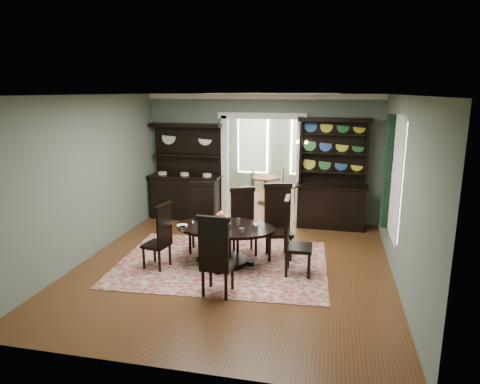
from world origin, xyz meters
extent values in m
cube|color=brown|center=(0.00, 0.00, -0.01)|extent=(5.50, 6.00, 0.01)
cube|color=silver|center=(0.00, 0.00, 3.00)|extent=(5.50, 6.00, 0.01)
cube|color=slate|center=(-2.75, 0.00, 1.50)|extent=(0.01, 6.00, 3.00)
cube|color=slate|center=(2.75, 0.00, 1.50)|extent=(0.01, 6.00, 3.00)
cube|color=slate|center=(0.00, -3.00, 1.50)|extent=(5.50, 0.01, 3.00)
cube|color=slate|center=(-1.83, 3.00, 1.50)|extent=(1.85, 0.01, 3.00)
cube|color=slate|center=(1.83, 3.00, 1.50)|extent=(1.85, 0.01, 3.00)
cube|color=slate|center=(0.00, 3.00, 2.75)|extent=(1.80, 0.01, 0.50)
cube|color=white|center=(0.00, 2.95, 2.94)|extent=(5.50, 0.10, 0.12)
cube|color=brown|center=(0.00, 4.75, -0.01)|extent=(3.50, 3.50, 0.01)
cube|color=silver|center=(0.00, 4.75, 3.00)|extent=(3.50, 3.50, 0.01)
cube|color=slate|center=(-1.75, 4.75, 1.50)|extent=(0.01, 3.50, 3.00)
cube|color=slate|center=(1.75, 4.75, 1.50)|extent=(0.01, 3.50, 3.00)
cube|color=slate|center=(0.00, 6.50, 1.50)|extent=(3.50, 0.01, 3.00)
cube|color=white|center=(-0.85, 6.45, 1.55)|extent=(1.05, 0.06, 2.20)
cube|color=white|center=(0.85, 6.45, 1.55)|extent=(1.05, 0.06, 2.20)
cube|color=white|center=(-0.90, 3.00, 1.25)|extent=(0.14, 0.25, 2.50)
cube|color=white|center=(0.90, 3.00, 1.25)|extent=(0.14, 0.25, 2.50)
cube|color=white|center=(0.00, 3.00, 2.50)|extent=(2.08, 0.25, 0.14)
cube|color=white|center=(2.74, 0.60, 1.60)|extent=(0.02, 1.10, 2.00)
cube|color=white|center=(2.73, 0.60, 1.60)|extent=(0.01, 1.22, 2.12)
cube|color=black|center=(2.65, 1.28, 1.60)|extent=(0.10, 0.35, 2.10)
cube|color=#B48B30|center=(0.95, 2.92, 1.85)|extent=(0.08, 0.05, 0.18)
sphere|color=#FFD88C|center=(0.85, 2.77, 1.93)|extent=(0.07, 0.07, 0.07)
sphere|color=#FFD88C|center=(1.05, 2.77, 1.93)|extent=(0.07, 0.07, 0.07)
cube|color=maroon|center=(-0.23, 0.08, 0.01)|extent=(3.89, 2.95, 0.01)
ellipsoid|color=black|center=(-0.17, 0.07, 0.69)|extent=(1.85, 1.22, 0.05)
cylinder|color=black|center=(-0.17, 0.07, 0.66)|extent=(1.74, 1.74, 0.03)
cylinder|color=black|center=(-0.17, 0.07, 0.36)|extent=(0.23, 0.23, 0.63)
cylinder|color=black|center=(-0.17, 0.07, 0.05)|extent=(0.80, 0.80, 0.10)
cylinder|color=silver|center=(-0.22, 0.09, 0.74)|extent=(0.30, 0.30, 0.05)
cube|color=black|center=(-0.78, 0.58, 0.48)|extent=(0.55, 0.53, 0.06)
cube|color=black|center=(-0.82, 0.78, 0.89)|extent=(0.48, 0.13, 0.81)
cube|color=black|center=(-0.82, 0.78, 1.31)|extent=(0.53, 0.16, 0.08)
cylinder|color=black|center=(-0.94, 0.36, 0.24)|extent=(0.05, 0.05, 0.48)
cylinder|color=black|center=(-0.57, 0.42, 0.24)|extent=(0.05, 0.05, 0.48)
cylinder|color=black|center=(-1.00, 0.73, 0.24)|extent=(0.05, 0.05, 0.48)
cylinder|color=black|center=(-0.63, 0.79, 0.24)|extent=(0.05, 0.05, 0.48)
cube|color=black|center=(0.08, 0.62, 0.45)|extent=(0.59, 0.58, 0.06)
cube|color=black|center=(0.00, 0.80, 0.84)|extent=(0.43, 0.23, 0.77)
cube|color=black|center=(0.00, 0.80, 1.24)|extent=(0.47, 0.27, 0.08)
cylinder|color=black|center=(-0.01, 0.38, 0.23)|extent=(0.05, 0.05, 0.45)
cylinder|color=black|center=(0.31, 0.53, 0.23)|extent=(0.05, 0.05, 0.45)
cylinder|color=black|center=(-0.16, 0.71, 0.23)|extent=(0.05, 0.05, 0.45)
cylinder|color=black|center=(0.16, 0.85, 0.23)|extent=(0.05, 0.05, 0.45)
cube|color=black|center=(0.74, 0.56, 0.49)|extent=(0.60, 0.59, 0.06)
cube|color=black|center=(0.68, 0.77, 0.92)|extent=(0.49, 0.19, 0.83)
cube|color=black|center=(0.68, 0.77, 1.35)|extent=(0.54, 0.22, 0.09)
cylinder|color=black|center=(0.60, 0.32, 0.25)|extent=(0.05, 0.05, 0.49)
cylinder|color=black|center=(0.97, 0.43, 0.25)|extent=(0.05, 0.05, 0.49)
cylinder|color=black|center=(0.50, 0.69, 0.25)|extent=(0.05, 0.05, 0.49)
cylinder|color=black|center=(0.87, 0.80, 0.25)|extent=(0.05, 0.05, 0.49)
cube|color=black|center=(-1.32, -0.34, 0.42)|extent=(0.48, 0.49, 0.05)
cube|color=black|center=(-1.14, -0.37, 0.78)|extent=(0.13, 0.42, 0.71)
cube|color=black|center=(-1.14, -0.37, 1.15)|extent=(0.15, 0.46, 0.07)
cylinder|color=black|center=(-1.45, -0.14, 0.21)|extent=(0.05, 0.05, 0.42)
cylinder|color=black|center=(-1.51, -0.46, 0.21)|extent=(0.05, 0.05, 0.42)
cylinder|color=black|center=(-1.12, -0.21, 0.21)|extent=(0.05, 0.05, 0.42)
cylinder|color=black|center=(-1.19, -0.53, 0.21)|extent=(0.05, 0.05, 0.42)
cube|color=black|center=(1.15, -0.09, 0.48)|extent=(0.47, 0.49, 0.06)
cube|color=black|center=(0.95, -0.10, 0.89)|extent=(0.07, 0.48, 0.81)
cube|color=black|center=(0.95, -0.10, 1.30)|extent=(0.09, 0.52, 0.08)
cylinder|color=black|center=(1.35, -0.27, 0.24)|extent=(0.05, 0.05, 0.48)
cylinder|color=black|center=(1.33, 0.10, 0.24)|extent=(0.05, 0.05, 0.48)
cylinder|color=black|center=(0.97, -0.29, 0.24)|extent=(0.05, 0.05, 0.48)
cylinder|color=black|center=(0.96, 0.09, 0.24)|extent=(0.05, 0.05, 0.48)
cube|color=black|center=(0.01, -1.08, 0.46)|extent=(0.48, 0.46, 0.06)
cube|color=black|center=(0.00, -1.28, 0.86)|extent=(0.46, 0.07, 0.78)
cube|color=black|center=(0.00, -1.28, 1.26)|extent=(0.50, 0.09, 0.08)
cylinder|color=black|center=(0.19, -0.91, 0.23)|extent=(0.05, 0.05, 0.46)
cylinder|color=black|center=(-0.17, -0.90, 0.23)|extent=(0.05, 0.05, 0.46)
cylinder|color=black|center=(0.18, -1.27, 0.23)|extent=(0.05, 0.05, 0.46)
cylinder|color=black|center=(-0.18, -1.26, 0.23)|extent=(0.05, 0.05, 0.46)
cube|color=black|center=(-1.82, 2.69, 0.52)|extent=(1.66, 0.59, 1.03)
cube|color=black|center=(-1.82, 2.69, 1.05)|extent=(1.76, 0.65, 0.05)
cube|color=black|center=(-1.82, 2.92, 1.67)|extent=(1.65, 0.11, 1.22)
cube|color=black|center=(-1.82, 2.81, 1.55)|extent=(1.60, 0.32, 0.04)
cube|color=black|center=(-1.82, 2.79, 2.27)|extent=(1.76, 0.39, 0.08)
cube|color=black|center=(1.66, 2.68, 0.48)|extent=(1.50, 0.56, 0.96)
cube|color=black|center=(1.66, 2.68, 0.97)|extent=(1.61, 0.62, 0.04)
cube|color=black|center=(1.66, 2.89, 1.70)|extent=(1.49, 0.09, 1.45)
cube|color=black|center=(0.94, 2.79, 1.70)|extent=(0.06, 0.28, 1.49)
cube|color=black|center=(2.39, 2.79, 1.70)|extent=(0.06, 0.28, 1.49)
cube|color=black|center=(1.66, 2.77, 2.45)|extent=(1.60, 0.37, 0.09)
cube|color=black|center=(1.66, 2.79, 1.28)|extent=(1.49, 0.30, 0.03)
cube|color=black|center=(1.66, 2.79, 1.70)|extent=(1.49, 0.30, 0.03)
cube|color=black|center=(1.66, 2.79, 2.13)|extent=(1.49, 0.30, 0.03)
cylinder|color=brown|center=(-0.13, 4.56, 0.71)|extent=(0.79, 0.79, 0.04)
cylinder|color=brown|center=(-0.13, 4.56, 0.37)|extent=(0.10, 0.10, 0.69)
cylinder|color=brown|center=(-0.13, 4.56, 0.03)|extent=(0.44, 0.44, 0.06)
cylinder|color=brown|center=(-0.68, 4.62, 0.40)|extent=(0.36, 0.36, 0.04)
cube|color=brown|center=(-0.52, 4.61, 0.63)|extent=(0.04, 0.32, 0.45)
cylinder|color=brown|center=(-0.80, 4.75, 0.20)|extent=(0.03, 0.03, 0.40)
cylinder|color=brown|center=(-0.81, 4.50, 0.20)|extent=(0.03, 0.03, 0.40)
cylinder|color=brown|center=(-0.55, 4.73, 0.20)|extent=(0.03, 0.03, 0.40)
cylinder|color=brown|center=(-0.56, 4.48, 0.20)|extent=(0.03, 0.03, 0.40)
cylinder|color=brown|center=(0.54, 4.58, 0.49)|extent=(0.44, 0.44, 0.04)
cube|color=brown|center=(0.34, 4.56, 0.77)|extent=(0.09, 0.39, 0.55)
cylinder|color=brown|center=(0.71, 4.45, 0.25)|extent=(0.04, 0.04, 0.49)
cylinder|color=brown|center=(0.67, 4.76, 0.25)|extent=(0.04, 0.04, 0.49)
cylinder|color=brown|center=(0.41, 4.41, 0.25)|extent=(0.04, 0.04, 0.49)
cylinder|color=brown|center=(0.37, 4.71, 0.25)|extent=(0.04, 0.04, 0.49)
camera|label=1|loc=(1.63, -6.97, 3.06)|focal=32.00mm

